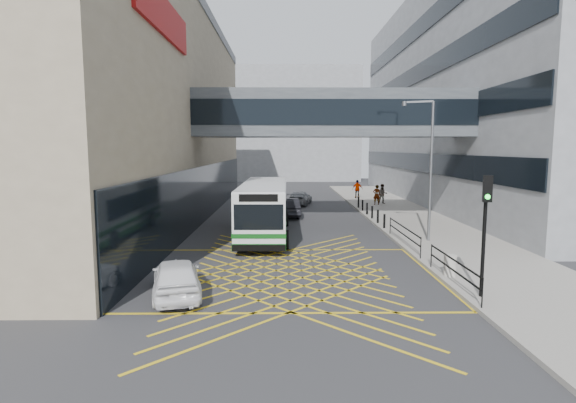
{
  "coord_description": "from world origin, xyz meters",
  "views": [
    {
      "loc": [
        -0.23,
        -18.36,
        5.27
      ],
      "look_at": [
        0.0,
        4.0,
        2.6
      ],
      "focal_mm": 28.0,
      "sensor_mm": 36.0,
      "label": 1
    }
  ],
  "objects_px": {
    "car_white": "(176,277)",
    "litter_bin": "(450,265)",
    "pedestrian_c": "(357,189)",
    "car_silver": "(300,198)",
    "street_lamp": "(428,162)",
    "bus": "(265,207)",
    "car_dark": "(288,207)",
    "pedestrian_b": "(383,194)",
    "traffic_light": "(485,219)",
    "pedestrian_a": "(377,195)"
  },
  "relations": [
    {
      "from": "traffic_light",
      "to": "pedestrian_b",
      "type": "relative_size",
      "value": 2.34
    },
    {
      "from": "traffic_light",
      "to": "pedestrian_a",
      "type": "relative_size",
      "value": 2.35
    },
    {
      "from": "litter_bin",
      "to": "traffic_light",
      "type": "bearing_deg",
      "value": -87.18
    },
    {
      "from": "traffic_light",
      "to": "litter_bin",
      "type": "xyz_separation_m",
      "value": [
        -0.13,
        2.62,
        -2.31
      ]
    },
    {
      "from": "car_white",
      "to": "pedestrian_a",
      "type": "xyz_separation_m",
      "value": [
        12.28,
        24.79,
        0.35
      ]
    },
    {
      "from": "bus",
      "to": "car_silver",
      "type": "xyz_separation_m",
      "value": [
        2.67,
        14.74,
        -1.04
      ]
    },
    {
      "from": "street_lamp",
      "to": "pedestrian_c",
      "type": "bearing_deg",
      "value": 112.76
    },
    {
      "from": "street_lamp",
      "to": "pedestrian_c",
      "type": "distance_m",
      "value": 21.46
    },
    {
      "from": "pedestrian_c",
      "to": "bus",
      "type": "bearing_deg",
      "value": 64.46
    },
    {
      "from": "pedestrian_b",
      "to": "street_lamp",
      "type": "bearing_deg",
      "value": -91.56
    },
    {
      "from": "car_silver",
      "to": "traffic_light",
      "type": "bearing_deg",
      "value": 113.51
    },
    {
      "from": "traffic_light",
      "to": "pedestrian_c",
      "type": "relative_size",
      "value": 2.27
    },
    {
      "from": "bus",
      "to": "litter_bin",
      "type": "height_order",
      "value": "bus"
    },
    {
      "from": "car_dark",
      "to": "pedestrian_c",
      "type": "bearing_deg",
      "value": -128.55
    },
    {
      "from": "bus",
      "to": "car_dark",
      "type": "xyz_separation_m",
      "value": [
        1.46,
        7.58,
        -0.99
      ]
    },
    {
      "from": "car_white",
      "to": "car_dark",
      "type": "xyz_separation_m",
      "value": [
        4.15,
        18.82,
        0.01
      ]
    },
    {
      "from": "bus",
      "to": "litter_bin",
      "type": "distance_m",
      "value": 12.25
    },
    {
      "from": "litter_bin",
      "to": "pedestrian_c",
      "type": "relative_size",
      "value": 0.46
    },
    {
      "from": "car_dark",
      "to": "litter_bin",
      "type": "distance_m",
      "value": 18.09
    },
    {
      "from": "bus",
      "to": "street_lamp",
      "type": "distance_m",
      "value": 9.75
    },
    {
      "from": "car_silver",
      "to": "pedestrian_b",
      "type": "relative_size",
      "value": 2.39
    },
    {
      "from": "car_white",
      "to": "car_silver",
      "type": "bearing_deg",
      "value": -116.08
    },
    {
      "from": "pedestrian_c",
      "to": "car_silver",
      "type": "bearing_deg",
      "value": 33.39
    },
    {
      "from": "pedestrian_a",
      "to": "pedestrian_c",
      "type": "relative_size",
      "value": 0.96
    },
    {
      "from": "car_silver",
      "to": "car_dark",
      "type": "bearing_deg",
      "value": 92.78
    },
    {
      "from": "bus",
      "to": "pedestrian_b",
      "type": "distance_m",
      "value": 17.55
    },
    {
      "from": "car_silver",
      "to": "litter_bin",
      "type": "xyz_separation_m",
      "value": [
        5.16,
        -24.1,
        -0.08
      ]
    },
    {
      "from": "car_dark",
      "to": "traffic_light",
      "type": "height_order",
      "value": "traffic_light"
    },
    {
      "from": "car_white",
      "to": "street_lamp",
      "type": "height_order",
      "value": "street_lamp"
    },
    {
      "from": "car_dark",
      "to": "pedestrian_c",
      "type": "distance_m",
      "value": 13.4
    },
    {
      "from": "street_lamp",
      "to": "litter_bin",
      "type": "bearing_deg",
      "value": -77.9
    },
    {
      "from": "car_dark",
      "to": "pedestrian_c",
      "type": "xyz_separation_m",
      "value": [
        7.26,
        11.26,
        0.37
      ]
    },
    {
      "from": "car_white",
      "to": "litter_bin",
      "type": "bearing_deg",
      "value": 175.74
    },
    {
      "from": "pedestrian_a",
      "to": "street_lamp",
      "type": "bearing_deg",
      "value": 87.6
    },
    {
      "from": "car_silver",
      "to": "street_lamp",
      "type": "relative_size",
      "value": 0.56
    },
    {
      "from": "car_dark",
      "to": "pedestrian_b",
      "type": "distance_m",
      "value": 11.04
    },
    {
      "from": "bus",
      "to": "pedestrian_c",
      "type": "distance_m",
      "value": 20.77
    },
    {
      "from": "pedestrian_b",
      "to": "pedestrian_a",
      "type": "bearing_deg",
      "value": -134.21
    },
    {
      "from": "car_white",
      "to": "pedestrian_c",
      "type": "height_order",
      "value": "pedestrian_c"
    },
    {
      "from": "litter_bin",
      "to": "pedestrian_a",
      "type": "distance_m",
      "value": 22.98
    },
    {
      "from": "traffic_light",
      "to": "litter_bin",
      "type": "bearing_deg",
      "value": 108.51
    },
    {
      "from": "pedestrian_a",
      "to": "car_dark",
      "type": "bearing_deg",
      "value": 35.89
    },
    {
      "from": "pedestrian_a",
      "to": "car_silver",
      "type": "bearing_deg",
      "value": -10.17
    },
    {
      "from": "traffic_light",
      "to": "pedestrian_c",
      "type": "distance_m",
      "value": 30.88
    },
    {
      "from": "bus",
      "to": "car_white",
      "type": "distance_m",
      "value": 11.61
    },
    {
      "from": "traffic_light",
      "to": "pedestrian_b",
      "type": "xyz_separation_m",
      "value": [
        2.34,
        26.18,
        -1.84
      ]
    },
    {
      "from": "street_lamp",
      "to": "pedestrian_c",
      "type": "height_order",
      "value": "street_lamp"
    },
    {
      "from": "car_silver",
      "to": "pedestrian_c",
      "type": "distance_m",
      "value": 7.32
    },
    {
      "from": "street_lamp",
      "to": "litter_bin",
      "type": "relative_size",
      "value": 8.95
    },
    {
      "from": "car_silver",
      "to": "pedestrian_c",
      "type": "height_order",
      "value": "pedestrian_c"
    }
  ]
}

